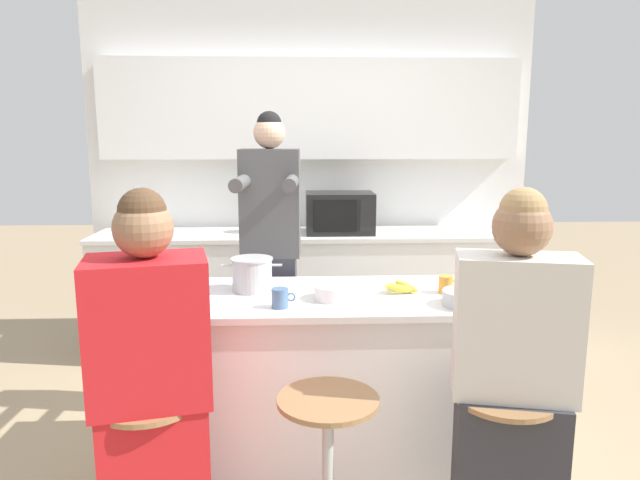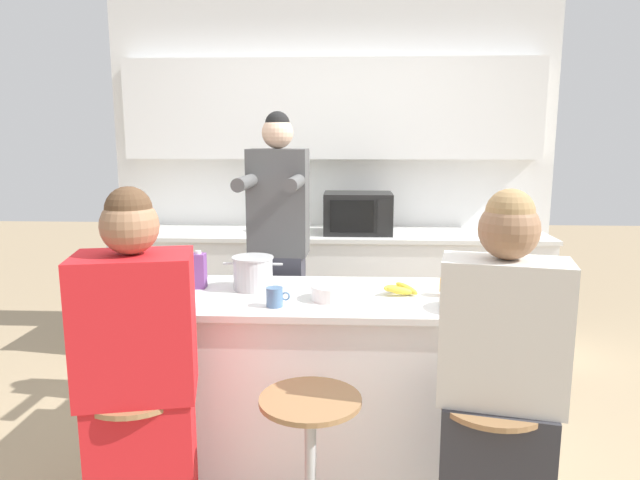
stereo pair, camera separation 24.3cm
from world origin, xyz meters
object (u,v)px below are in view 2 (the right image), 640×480
(bar_stool_leftmost, at_px, (140,465))
(coffee_cup_far, at_px, (275,297))
(microwave, at_px, (358,213))
(person_cooking, at_px, (279,267))
(person_wrapped_blanket, at_px, (140,389))
(juice_carton, at_px, (199,271))
(fruit_bowl, at_px, (331,292))
(bar_stool_center, at_px, (311,472))
(person_seated_near, at_px, (499,404))
(potted_plant, at_px, (283,212))
(cooking_pot, at_px, (253,273))
(coffee_cup_near, at_px, (447,287))
(kitchen_island, at_px, (319,380))
(banana_bunch, at_px, (399,289))
(bar_stool_rightmost, at_px, (488,477))

(bar_stool_leftmost, relative_size, coffee_cup_far, 6.36)
(microwave, bearing_deg, person_cooking, -114.86)
(person_wrapped_blanket, xyz_separation_m, juice_carton, (0.04, 0.75, 0.28))
(person_wrapped_blanket, bearing_deg, fruit_bowl, 27.10)
(bar_stool_center, distance_m, person_cooking, 1.34)
(person_seated_near, height_order, potted_plant, person_seated_near)
(person_seated_near, xyz_separation_m, microwave, (-0.48, 2.21, 0.40))
(person_cooking, distance_m, person_wrapped_blanket, 1.28)
(juice_carton, bearing_deg, cooking_pot, -1.80)
(person_seated_near, distance_m, coffee_cup_near, 0.71)
(bar_stool_leftmost, height_order, microwave, microwave)
(kitchen_island, distance_m, fruit_bowl, 0.48)
(bar_stool_center, distance_m, person_wrapped_blanket, 0.72)
(banana_bunch, xyz_separation_m, microwave, (-0.17, 1.54, 0.16))
(bar_stool_rightmost, xyz_separation_m, juice_carton, (-1.26, 0.75, 0.60))
(person_wrapped_blanket, relative_size, coffee_cup_near, 14.20)
(kitchen_island, relative_size, potted_plant, 6.08)
(bar_stool_center, bearing_deg, juice_carton, 128.66)
(juice_carton, bearing_deg, kitchen_island, -8.51)
(person_seated_near, bearing_deg, bar_stool_rightmost, -156.52)
(bar_stool_leftmost, distance_m, coffee_cup_far, 0.85)
(bar_stool_rightmost, height_order, banana_bunch, banana_bunch)
(bar_stool_center, xyz_separation_m, fruit_bowl, (0.06, 0.58, 0.54))
(person_wrapped_blanket, relative_size, banana_bunch, 7.77)
(person_seated_near, distance_m, coffee_cup_far, 1.02)
(person_cooking, distance_m, potted_plant, 1.06)
(bar_stool_leftmost, bearing_deg, person_cooking, 71.27)
(person_seated_near, distance_m, juice_carton, 1.52)
(cooking_pot, bearing_deg, person_seated_near, -36.03)
(person_seated_near, height_order, coffee_cup_far, person_seated_near)
(cooking_pot, xyz_separation_m, banana_bunch, (0.71, -0.07, -0.05))
(potted_plant, bearing_deg, bar_stool_leftmost, -97.86)
(juice_carton, bearing_deg, person_wrapped_blanket, -93.06)
(coffee_cup_near, xyz_separation_m, banana_bunch, (-0.22, 0.01, -0.01))
(person_cooking, height_order, coffee_cup_far, person_cooking)
(bar_stool_leftmost, distance_m, juice_carton, 0.95)
(kitchen_island, height_order, microwave, microwave)
(cooking_pot, relative_size, banana_bunch, 1.56)
(coffee_cup_near, bearing_deg, bar_stool_center, -132.25)
(bar_stool_leftmost, bearing_deg, coffee_cup_near, 27.07)
(bar_stool_center, bearing_deg, banana_bunch, 60.58)
(fruit_bowl, bearing_deg, kitchen_island, 125.35)
(juice_carton, bearing_deg, microwave, 61.07)
(person_cooking, height_order, person_seated_near, person_cooking)
(bar_stool_leftmost, bearing_deg, banana_bunch, 32.23)
(coffee_cup_far, bearing_deg, fruit_bowl, 26.56)
(person_seated_near, height_order, juice_carton, person_seated_near)
(bar_stool_rightmost, relative_size, person_cooking, 0.38)
(coffee_cup_far, bearing_deg, microwave, 77.41)
(potted_plant, bearing_deg, fruit_bowl, -76.16)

